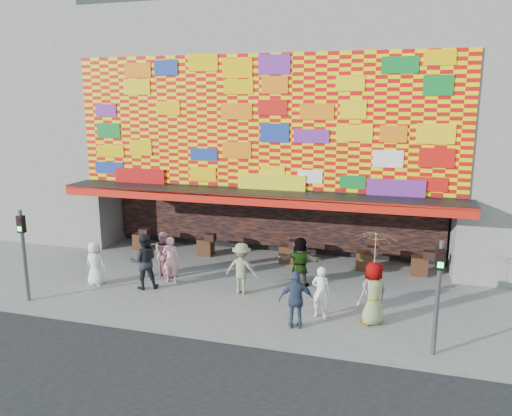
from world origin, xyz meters
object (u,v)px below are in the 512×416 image
object	(u,v)px
signal_right	(438,285)
ped_d	(242,268)
ped_g	(373,293)
parasol	(375,250)
ped_b	(171,260)
signal_left	(23,245)
ped_i	(164,254)
ped_f	(300,262)
ped_a	(95,263)
ped_c	(144,261)
ped_e	(296,300)
ped_h	(321,292)

from	to	relation	value
signal_right	ped_d	xyz separation A→B (m)	(-5.96, 2.55, -0.99)
ped_g	parasol	distance (m)	1.30
ped_b	signal_right	bearing A→B (deg)	155.08
ped_g	parasol	world-z (taller)	parasol
ped_d	parasol	distance (m)	4.70
signal_left	ped_i	world-z (taller)	signal_left
ped_b	ped_f	world-z (taller)	ped_f
signal_left	ped_g	world-z (taller)	signal_left
ped_b	ped_d	xyz separation A→B (m)	(2.72, -0.28, 0.03)
ped_a	ped_c	xyz separation A→B (m)	(1.82, 0.17, 0.19)
ped_c	ped_g	world-z (taller)	ped_c
ped_d	parasol	xyz separation A→B (m)	(4.35, -1.17, 1.36)
ped_c	ped_e	bearing A→B (deg)	135.67
ped_e	ped_g	size ratio (longest dim) A/B	0.91
signal_right	ped_h	bearing A→B (deg)	155.85
parasol	ped_f	bearing A→B (deg)	137.46
ped_e	parasol	bearing A→B (deg)	-172.58
parasol	ped_g	bearing A→B (deg)	90.00
signal_right	ped_c	distance (m)	9.58
ped_e	ped_i	distance (m)	6.19
ped_d	ped_e	bearing A→B (deg)	138.45
ped_g	ped_i	bearing A→B (deg)	-54.93
ped_d	ped_h	bearing A→B (deg)	158.26
ped_b	signal_left	bearing A→B (deg)	30.42
ped_b	ped_c	size ratio (longest dim) A/B	0.86
ped_c	ped_g	xyz separation A→B (m)	(7.70, -0.67, -0.04)
signal_left	ped_e	distance (m)	8.79
ped_e	ped_g	xyz separation A→B (m)	(2.06, 0.87, 0.09)
ped_b	ped_f	size ratio (longest dim) A/B	0.96
signal_left	ped_a	world-z (taller)	signal_left
ped_a	ped_d	distance (m)	5.21
parasol	signal_right	bearing A→B (deg)	-40.30
ped_h	parasol	world-z (taller)	parasol
signal_right	ped_b	size ratio (longest dim) A/B	1.79
ped_e	parasol	world-z (taller)	parasol
ped_i	signal_left	bearing A→B (deg)	79.26
ped_c	ped_i	world-z (taller)	ped_c
signal_left	ped_b	bearing A→B (deg)	37.31
signal_right	ped_e	bearing A→B (deg)	172.18
signal_right	parasol	distance (m)	2.15
signal_left	ped_c	world-z (taller)	signal_left
ped_h	parasol	distance (m)	2.08
ped_c	ped_d	size ratio (longest dim) A/B	1.11
ped_a	ped_e	xyz separation A→B (m)	(7.45, -1.37, 0.07)
ped_i	parasol	world-z (taller)	parasol
ped_g	ped_e	bearing A→B (deg)	-17.63
ped_b	ped_c	distance (m)	1.01
ped_d	ped_g	xyz separation A→B (m)	(4.35, -1.17, 0.06)
signal_right	ped_c	size ratio (longest dim) A/B	1.55
signal_left	ped_e	xyz separation A→B (m)	(8.72, 0.51, -1.01)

